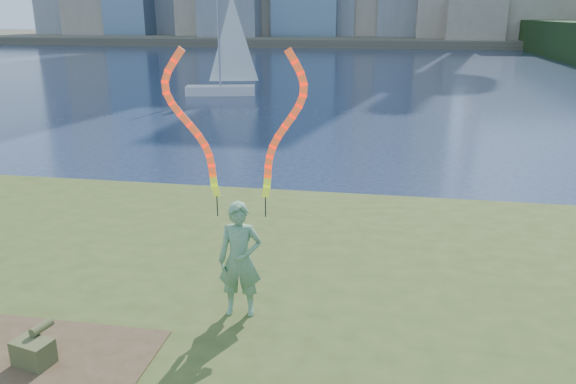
# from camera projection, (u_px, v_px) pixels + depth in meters

# --- Properties ---
(ground) EXTENTS (320.00, 320.00, 0.00)m
(ground) POSITION_uv_depth(u_px,v_px,m) (246.00, 323.00, 9.42)
(ground) COLOR #19263F
(ground) RESTS_ON ground
(far_shore) EXTENTS (320.00, 40.00, 1.20)m
(far_shore) POSITION_uv_depth(u_px,v_px,m) (378.00, 39.00, 98.32)
(far_shore) COLOR #484334
(far_shore) RESTS_ON ground
(woman_with_ribbons) EXTENTS (2.07, 0.48, 4.07)m
(woman_with_ribbons) POSITION_uv_depth(u_px,v_px,m) (240.00, 222.00, 7.78)
(woman_with_ribbons) COLOR #1D6B26
(woman_with_ribbons) RESTS_ON grassy_knoll
(canvas_bag) EXTENTS (0.53, 0.60, 0.45)m
(canvas_bag) POSITION_uv_depth(u_px,v_px,m) (34.00, 351.00, 6.94)
(canvas_bag) COLOR #48502A
(canvas_bag) RESTS_ON grassy_knoll
(sailboat) EXTENTS (4.62, 2.34, 6.94)m
(sailboat) POSITION_uv_depth(u_px,v_px,m) (224.00, 76.00, 35.15)
(sailboat) COLOR silver
(sailboat) RESTS_ON ground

